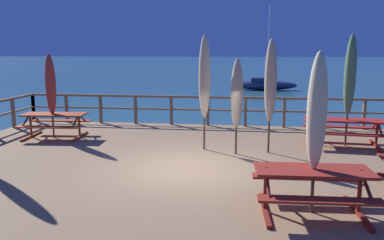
{
  "coord_description": "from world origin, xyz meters",
  "views": [
    {
      "loc": [
        1.23,
        -8.54,
        3.46
      ],
      "look_at": [
        0.0,
        0.83,
        1.79
      ],
      "focal_mm": 35.83,
      "sensor_mm": 36.0,
      "label": 1
    }
  ],
  "objects_px": {
    "picnic_table_front_left": "(343,126)",
    "patio_umbrella_tall_back_left": "(350,76)",
    "patio_umbrella_short_front": "(51,85)",
    "patio_umbrella_short_back": "(205,78)",
    "picnic_table_mid_left": "(55,120)",
    "picnic_table_back_right": "(313,181)",
    "patio_umbrella_tall_mid_left": "(271,81)",
    "patio_umbrella_short_mid": "(317,112)",
    "sailboat_distant": "(264,84)",
    "patio_umbrella_tall_front": "(237,94)"
  },
  "relations": [
    {
      "from": "picnic_table_front_left",
      "to": "patio_umbrella_short_back",
      "type": "xyz_separation_m",
      "value": [
        -3.95,
        -1.0,
        1.43
      ]
    },
    {
      "from": "patio_umbrella_tall_back_left",
      "to": "sailboat_distant",
      "type": "xyz_separation_m",
      "value": [
        -1.0,
        24.84,
        -2.3
      ]
    },
    {
      "from": "picnic_table_front_left",
      "to": "patio_umbrella_tall_mid_left",
      "type": "bearing_deg",
      "value": -152.67
    },
    {
      "from": "patio_umbrella_short_mid",
      "to": "patio_umbrella_short_back",
      "type": "height_order",
      "value": "patio_umbrella_short_back"
    },
    {
      "from": "patio_umbrella_short_mid",
      "to": "patio_umbrella_tall_mid_left",
      "type": "height_order",
      "value": "patio_umbrella_tall_mid_left"
    },
    {
      "from": "picnic_table_front_left",
      "to": "patio_umbrella_tall_front",
      "type": "distance_m",
      "value": 3.52
    },
    {
      "from": "patio_umbrella_short_mid",
      "to": "patio_umbrella_tall_front",
      "type": "distance_m",
      "value": 3.89
    },
    {
      "from": "patio_umbrella_tall_back_left",
      "to": "patio_umbrella_short_mid",
      "type": "bearing_deg",
      "value": -109.91
    },
    {
      "from": "patio_umbrella_short_back",
      "to": "sailboat_distant",
      "type": "relative_size",
      "value": 0.41
    },
    {
      "from": "picnic_table_mid_left",
      "to": "picnic_table_back_right",
      "type": "bearing_deg",
      "value": -35.02
    },
    {
      "from": "patio_umbrella_short_front",
      "to": "patio_umbrella_tall_mid_left",
      "type": "distance_m",
      "value": 6.73
    },
    {
      "from": "picnic_table_front_left",
      "to": "sailboat_distant",
      "type": "xyz_separation_m",
      "value": [
        -0.93,
        24.76,
        -0.84
      ]
    },
    {
      "from": "patio_umbrella_short_back",
      "to": "sailboat_distant",
      "type": "distance_m",
      "value": 26.03
    },
    {
      "from": "patio_umbrella_tall_back_left",
      "to": "sailboat_distant",
      "type": "relative_size",
      "value": 0.41
    },
    {
      "from": "patio_umbrella_tall_front",
      "to": "picnic_table_front_left",
      "type": "bearing_deg",
      "value": 24.21
    },
    {
      "from": "picnic_table_front_left",
      "to": "patio_umbrella_short_back",
      "type": "relative_size",
      "value": 0.73
    },
    {
      "from": "picnic_table_front_left",
      "to": "patio_umbrella_tall_back_left",
      "type": "relative_size",
      "value": 0.72
    },
    {
      "from": "patio_umbrella_short_back",
      "to": "patio_umbrella_tall_front",
      "type": "xyz_separation_m",
      "value": [
        0.88,
        -0.38,
        -0.4
      ]
    },
    {
      "from": "patio_umbrella_tall_mid_left",
      "to": "picnic_table_back_right",
      "type": "bearing_deg",
      "value": -83.26
    },
    {
      "from": "patio_umbrella_short_back",
      "to": "patio_umbrella_tall_mid_left",
      "type": "relative_size",
      "value": 1.04
    },
    {
      "from": "picnic_table_front_left",
      "to": "patio_umbrella_tall_mid_left",
      "type": "xyz_separation_m",
      "value": [
        -2.2,
        -1.14,
        1.36
      ]
    },
    {
      "from": "patio_umbrella_short_front",
      "to": "patio_umbrella_short_back",
      "type": "bearing_deg",
      "value": -10.05
    },
    {
      "from": "picnic_table_back_right",
      "to": "patio_umbrella_tall_front",
      "type": "height_order",
      "value": "patio_umbrella_tall_front"
    },
    {
      "from": "picnic_table_front_left",
      "to": "picnic_table_back_right",
      "type": "bearing_deg",
      "value": -108.97
    },
    {
      "from": "patio_umbrella_short_mid",
      "to": "patio_umbrella_short_back",
      "type": "distance_m",
      "value": 4.62
    },
    {
      "from": "picnic_table_back_right",
      "to": "patio_umbrella_tall_back_left",
      "type": "height_order",
      "value": "patio_umbrella_tall_back_left"
    },
    {
      "from": "patio_umbrella_short_front",
      "to": "patio_umbrella_tall_front",
      "type": "relative_size",
      "value": 1.04
    },
    {
      "from": "patio_umbrella_short_mid",
      "to": "patio_umbrella_tall_mid_left",
      "type": "bearing_deg",
      "value": 96.9
    },
    {
      "from": "picnic_table_mid_left",
      "to": "patio_umbrella_tall_front",
      "type": "xyz_separation_m",
      "value": [
        5.74,
        -1.28,
        1.04
      ]
    },
    {
      "from": "picnic_table_back_right",
      "to": "sailboat_distant",
      "type": "height_order",
      "value": "sailboat_distant"
    },
    {
      "from": "patio_umbrella_tall_front",
      "to": "patio_umbrella_short_back",
      "type": "bearing_deg",
      "value": 156.59
    },
    {
      "from": "patio_umbrella_short_mid",
      "to": "patio_umbrella_tall_back_left",
      "type": "xyz_separation_m",
      "value": [
        1.8,
        4.96,
        0.31
      ]
    },
    {
      "from": "patio_umbrella_tall_back_left",
      "to": "patio_umbrella_short_front",
      "type": "bearing_deg",
      "value": -179.65
    },
    {
      "from": "patio_umbrella_tall_mid_left",
      "to": "sailboat_distant",
      "type": "xyz_separation_m",
      "value": [
        1.27,
        25.9,
        -2.2
      ]
    },
    {
      "from": "picnic_table_back_right",
      "to": "picnic_table_front_left",
      "type": "xyz_separation_m",
      "value": [
        1.74,
        5.05,
        0.01
      ]
    },
    {
      "from": "patio_umbrella_tall_mid_left",
      "to": "patio_umbrella_short_back",
      "type": "bearing_deg",
      "value": 175.43
    },
    {
      "from": "picnic_table_front_left",
      "to": "patio_umbrella_tall_front",
      "type": "height_order",
      "value": "patio_umbrella_tall_front"
    },
    {
      "from": "patio_umbrella_tall_back_left",
      "to": "patio_umbrella_tall_mid_left",
      "type": "relative_size",
      "value": 1.05
    },
    {
      "from": "patio_umbrella_tall_mid_left",
      "to": "picnic_table_mid_left",
      "type": "bearing_deg",
      "value": 171.05
    },
    {
      "from": "picnic_table_mid_left",
      "to": "patio_umbrella_tall_mid_left",
      "type": "distance_m",
      "value": 6.83
    },
    {
      "from": "picnic_table_front_left",
      "to": "picnic_table_mid_left",
      "type": "distance_m",
      "value": 8.81
    },
    {
      "from": "picnic_table_front_left",
      "to": "patio_umbrella_short_mid",
      "type": "relative_size",
      "value": 0.85
    },
    {
      "from": "patio_umbrella_tall_back_left",
      "to": "sailboat_distant",
      "type": "distance_m",
      "value": 24.96
    },
    {
      "from": "picnic_table_back_right",
      "to": "patio_umbrella_tall_front",
      "type": "bearing_deg",
      "value": 109.94
    },
    {
      "from": "patio_umbrella_tall_back_left",
      "to": "patio_umbrella_tall_front",
      "type": "xyz_separation_m",
      "value": [
        -3.14,
        -1.31,
        -0.43
      ]
    },
    {
      "from": "picnic_table_back_right",
      "to": "patio_umbrella_short_front",
      "type": "xyz_separation_m",
      "value": [
        -7.11,
        4.92,
        1.12
      ]
    },
    {
      "from": "patio_umbrella_tall_back_left",
      "to": "patio_umbrella_short_front",
      "type": "distance_m",
      "value": 8.93
    },
    {
      "from": "patio_umbrella_tall_front",
      "to": "patio_umbrella_tall_mid_left",
      "type": "relative_size",
      "value": 0.83
    },
    {
      "from": "sailboat_distant",
      "to": "patio_umbrella_short_front",
      "type": "bearing_deg",
      "value": -107.65
    },
    {
      "from": "patio_umbrella_tall_front",
      "to": "sailboat_distant",
      "type": "distance_m",
      "value": 26.3
    }
  ]
}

